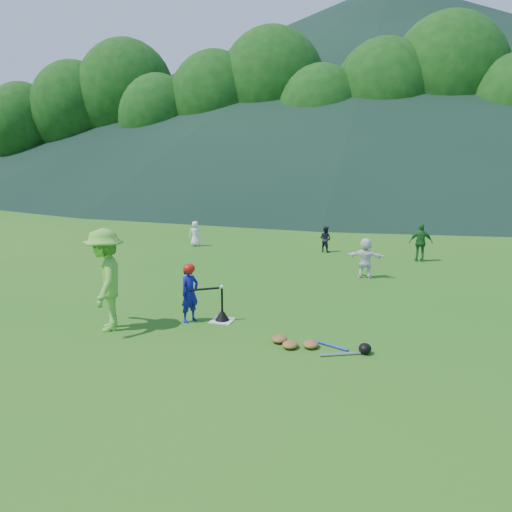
{
  "coord_description": "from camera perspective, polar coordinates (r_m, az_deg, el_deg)",
  "views": [
    {
      "loc": [
        3.44,
        -9.29,
        3.34
      ],
      "look_at": [
        0.0,
        2.5,
        0.9
      ],
      "focal_mm": 35.0,
      "sensor_mm": 36.0,
      "label": 1
    }
  ],
  "objects": [
    {
      "name": "tree_line",
      "position": [
        43.51,
        12.48,
        17.4
      ],
      "size": [
        70.04,
        11.4,
        14.82
      ],
      "color": "#382314",
      "rests_on": "ground"
    },
    {
      "name": "batter_gear",
      "position": [
        10.21,
        -7.53,
        -1.63
      ],
      "size": [
        0.71,
        0.33,
        0.56
      ],
      "color": "red",
      "rests_on": "ground"
    },
    {
      "name": "home_plate",
      "position": [
        10.45,
        -3.87,
        -7.37
      ],
      "size": [
        0.45,
        0.45,
        0.02
      ],
      "primitive_type": "cube",
      "color": "silver",
      "rests_on": "ground"
    },
    {
      "name": "adult_coach",
      "position": [
        10.11,
        -16.8,
        -2.63
      ],
      "size": [
        1.23,
        1.49,
        2.01
      ],
      "primitive_type": "imported",
      "rotation": [
        0.0,
        0.0,
        -1.12
      ],
      "color": "#66BC37",
      "rests_on": "ground"
    },
    {
      "name": "baseball",
      "position": [
        10.24,
        -3.93,
        -3.51
      ],
      "size": [
        0.08,
        0.08,
        0.08
      ],
      "primitive_type": "sphere",
      "color": "white",
      "rests_on": "batting_tee"
    },
    {
      "name": "fielder_c",
      "position": [
        17.04,
        18.32,
        1.48
      ],
      "size": [
        0.75,
        0.37,
        1.25
      ],
      "primitive_type": "imported",
      "rotation": [
        0.0,
        0.0,
        3.23
      ],
      "color": "#1D6225",
      "rests_on": "ground"
    },
    {
      "name": "fielder_d",
      "position": [
        14.29,
        12.4,
        -0.21
      ],
      "size": [
        1.07,
        0.4,
        1.14
      ],
      "primitive_type": "imported",
      "rotation": [
        0.0,
        0.0,
        3.08
      ],
      "color": "white",
      "rests_on": "ground"
    },
    {
      "name": "outfield_fence",
      "position": [
        37.54,
        11.05,
        6.99
      ],
      "size": [
        70.07,
        0.08,
        1.33
      ],
      "color": "gray",
      "rests_on": "ground"
    },
    {
      "name": "batting_tee",
      "position": [
        10.42,
        -3.88,
        -6.75
      ],
      "size": [
        0.3,
        0.3,
        0.68
      ],
      "color": "black",
      "rests_on": "home_plate"
    },
    {
      "name": "distant_hills",
      "position": [
        92.51,
        9.76,
        18.31
      ],
      "size": [
        155.0,
        140.0,
        32.0
      ],
      "color": "black",
      "rests_on": "ground"
    },
    {
      "name": "batter_child",
      "position": [
        10.33,
        -7.59,
        -4.25
      ],
      "size": [
        0.45,
        0.52,
        1.2
      ],
      "primitive_type": "imported",
      "rotation": [
        0.0,
        0.0,
        1.11
      ],
      "color": "navy",
      "rests_on": "ground"
    },
    {
      "name": "equipment_pile",
      "position": [
        9.07,
        6.27,
        -10.0
      ],
      "size": [
        1.8,
        0.69,
        0.19
      ],
      "color": "olive",
      "rests_on": "ground"
    },
    {
      "name": "fielder_a",
      "position": [
        19.13,
        -6.96,
        2.55
      ],
      "size": [
        0.54,
        0.45,
        0.96
      ],
      "primitive_type": "imported",
      "rotation": [
        0.0,
        0.0,
        3.49
      ],
      "color": "white",
      "rests_on": "ground"
    },
    {
      "name": "fielder_b",
      "position": [
        17.99,
        7.92,
        1.92
      ],
      "size": [
        0.55,
        0.5,
        0.92
      ],
      "primitive_type": "imported",
      "rotation": [
        0.0,
        0.0,
        2.72
      ],
      "color": "black",
      "rests_on": "ground"
    },
    {
      "name": "ground",
      "position": [
        10.46,
        -3.87,
        -7.42
      ],
      "size": [
        120.0,
        120.0,
        0.0
      ],
      "primitive_type": "plane",
      "color": "#1B6216",
      "rests_on": "ground"
    }
  ]
}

